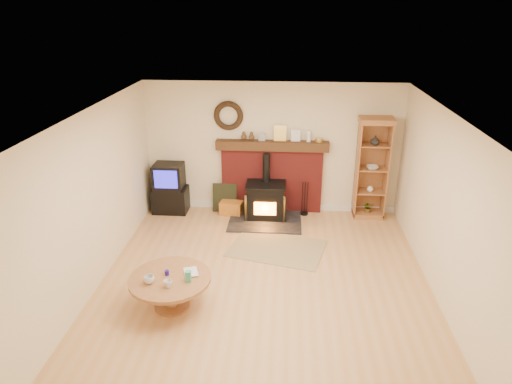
# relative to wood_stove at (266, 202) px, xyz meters

# --- Properties ---
(ground) EXTENTS (5.50, 5.50, 0.00)m
(ground) POSITION_rel_wood_stove_xyz_m (0.10, -2.27, -0.35)
(ground) COLOR tan
(ground) RESTS_ON ground
(room_shell) EXTENTS (5.02, 5.52, 2.61)m
(room_shell) POSITION_rel_wood_stove_xyz_m (0.08, -2.18, 1.37)
(room_shell) COLOR beige
(room_shell) RESTS_ON ground
(chimney_breast) EXTENTS (2.20, 0.22, 1.78)m
(chimney_breast) POSITION_rel_wood_stove_xyz_m (0.10, 0.40, 0.45)
(chimney_breast) COLOR maroon
(chimney_breast) RESTS_ON ground
(wood_stove) EXTENTS (1.40, 1.00, 1.28)m
(wood_stove) POSITION_rel_wood_stove_xyz_m (0.00, 0.00, 0.00)
(wood_stove) COLOR black
(wood_stove) RESTS_ON ground
(area_rug) EXTENTS (1.80, 1.45, 0.01)m
(area_rug) POSITION_rel_wood_stove_xyz_m (0.26, -1.20, -0.34)
(area_rug) COLOR brown
(area_rug) RESTS_ON ground
(tv_unit) EXTENTS (0.69, 0.50, 1.01)m
(tv_unit) POSITION_rel_wood_stove_xyz_m (-1.95, 0.20, 0.14)
(tv_unit) COLOR black
(tv_unit) RESTS_ON ground
(curio_cabinet) EXTENTS (0.64, 0.46, 2.00)m
(curio_cabinet) POSITION_rel_wood_stove_xyz_m (2.03, 0.28, 0.65)
(curio_cabinet) COLOR #9C5B33
(curio_cabinet) RESTS_ON ground
(firelog_box) EXTENTS (0.48, 0.34, 0.27)m
(firelog_box) POSITION_rel_wood_stove_xyz_m (-0.70, 0.13, -0.21)
(firelog_box) COLOR gold
(firelog_box) RESTS_ON ground
(leaning_painting) EXTENTS (0.49, 0.13, 0.59)m
(leaning_painting) POSITION_rel_wood_stove_xyz_m (-0.85, 0.28, -0.06)
(leaning_painting) COLOR black
(leaning_painting) RESTS_ON ground
(fire_tools) EXTENTS (0.16, 0.16, 0.70)m
(fire_tools) POSITION_rel_wood_stove_xyz_m (0.77, 0.23, -0.22)
(fire_tools) COLOR black
(fire_tools) RESTS_ON ground
(coffee_table) EXTENTS (1.13, 1.13, 0.64)m
(coffee_table) POSITION_rel_wood_stove_xyz_m (-1.16, -2.95, 0.04)
(coffee_table) COLOR brown
(coffee_table) RESTS_ON ground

